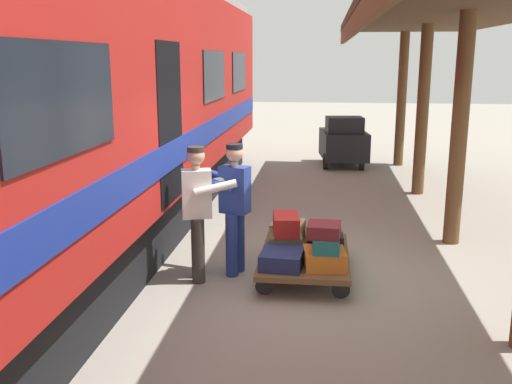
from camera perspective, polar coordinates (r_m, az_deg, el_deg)
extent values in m
plane|color=gray|center=(7.58, 6.01, -8.26)|extent=(60.00, 60.00, 0.00)
cylinder|color=brown|center=(15.48, 14.16, 8.81)|extent=(0.24, 0.24, 3.40)
cylinder|color=brown|center=(12.22, 16.10, 7.66)|extent=(0.24, 0.24, 3.40)
cylinder|color=brown|center=(8.99, 19.42, 5.65)|extent=(0.24, 0.24, 3.40)
cube|color=brown|center=(7.09, 10.57, 16.93)|extent=(0.08, 17.31, 0.30)
cube|color=#B21E19|center=(7.85, -19.33, 9.46)|extent=(3.00, 16.92, 2.90)
cube|color=black|center=(8.17, -18.33, -3.94)|extent=(2.55, 16.07, 0.90)
cube|color=navy|center=(7.41, -8.27, 3.64)|extent=(0.03, 16.58, 0.36)
cube|color=black|center=(13.12, -1.68, 11.78)|extent=(0.02, 1.86, 0.84)
cube|color=black|center=(10.20, -4.12, 11.38)|extent=(0.02, 1.86, 0.84)
cube|color=black|center=(4.53, -18.32, 8.66)|extent=(0.02, 1.86, 0.84)
cube|color=black|center=(7.37, -8.82, 6.71)|extent=(0.12, 1.10, 2.00)
cube|color=brown|center=(7.56, 4.82, -6.26)|extent=(1.12, 1.82, 0.07)
cylinder|color=black|center=(6.93, 8.35, -9.45)|extent=(0.22, 0.05, 0.22)
cylinder|color=black|center=(6.96, 0.83, -9.22)|extent=(0.22, 0.05, 0.22)
cylinder|color=black|center=(8.29, 8.09, -5.62)|extent=(0.22, 0.05, 0.22)
cylinder|color=black|center=(8.31, 1.86, -5.44)|extent=(0.22, 0.05, 0.22)
cube|color=navy|center=(7.05, 2.63, -6.51)|extent=(0.54, 0.65, 0.20)
cube|color=#CC6B23|center=(7.03, 6.77, -6.54)|extent=(0.54, 0.53, 0.22)
cube|color=brown|center=(7.52, 2.91, -5.05)|extent=(0.46, 0.53, 0.25)
cube|color=tan|center=(7.99, 3.15, -3.88)|extent=(0.48, 0.53, 0.27)
cube|color=brown|center=(7.98, 6.78, -4.11)|extent=(0.48, 0.62, 0.23)
cube|color=black|center=(7.50, 6.78, -5.00)|extent=(0.47, 0.57, 0.29)
cube|color=#1E666B|center=(6.96, 6.91, -5.05)|extent=(0.31, 0.47, 0.17)
cube|color=#AD231E|center=(7.46, 2.98, -3.19)|extent=(0.38, 0.57, 0.24)
cube|color=maroon|center=(6.91, 6.72, -3.74)|extent=(0.41, 0.43, 0.16)
cylinder|color=navy|center=(7.60, -1.73, -4.84)|extent=(0.16, 0.16, 0.82)
cylinder|color=navy|center=(7.43, -2.40, -5.27)|extent=(0.16, 0.16, 0.82)
cube|color=navy|center=(7.32, -2.11, 0.23)|extent=(0.41, 0.32, 0.60)
cylinder|color=tan|center=(7.26, -2.13, 2.77)|extent=(0.09, 0.09, 0.06)
sphere|color=tan|center=(7.23, -2.14, 3.86)|extent=(0.22, 0.22, 0.22)
cylinder|color=black|center=(7.22, -2.14, 4.51)|extent=(0.21, 0.21, 0.06)
cylinder|color=navy|center=(7.54, -3.08, 1.37)|extent=(0.54, 0.25, 0.21)
cylinder|color=navy|center=(7.26, -4.23, 0.90)|extent=(0.54, 0.25, 0.21)
cylinder|color=#332D28|center=(7.24, -5.71, -5.82)|extent=(0.16, 0.16, 0.82)
cylinder|color=#332D28|center=(7.43, -5.78, -5.33)|extent=(0.16, 0.16, 0.82)
cube|color=silver|center=(7.14, -5.88, -0.17)|extent=(0.40, 0.31, 0.60)
cylinder|color=tan|center=(7.07, -5.94, 2.44)|extent=(0.09, 0.09, 0.06)
sphere|color=tan|center=(7.05, -5.96, 3.56)|extent=(0.22, 0.22, 0.22)
cylinder|color=#332D28|center=(7.03, -5.98, 4.22)|extent=(0.21, 0.21, 0.06)
cylinder|color=silver|center=(6.97, -4.03, 0.40)|extent=(0.54, 0.23, 0.21)
cylinder|color=silver|center=(7.29, -4.23, 0.94)|extent=(0.54, 0.23, 0.21)
cube|color=black|center=(15.26, 8.61, 4.66)|extent=(1.29, 1.81, 0.70)
cube|color=black|center=(14.85, 8.72, 6.37)|extent=(0.97, 0.80, 0.50)
cylinder|color=black|center=(14.75, 10.38, 2.92)|extent=(0.12, 0.40, 0.40)
cylinder|color=black|center=(14.72, 6.88, 3.02)|extent=(0.12, 0.40, 0.40)
cylinder|color=black|center=(15.93, 10.12, 3.68)|extent=(0.12, 0.40, 0.40)
cylinder|color=black|center=(15.90, 6.88, 3.77)|extent=(0.12, 0.40, 0.40)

